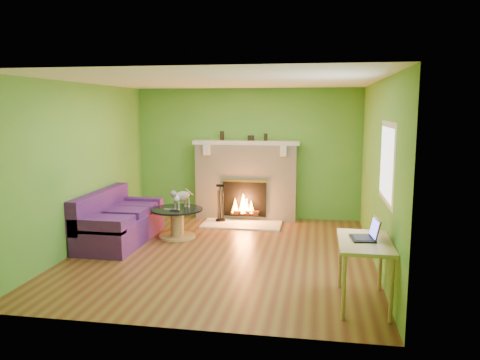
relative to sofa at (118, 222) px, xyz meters
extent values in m
plane|color=#5C2D1A|center=(1.86, -0.35, -0.33)|extent=(5.00, 5.00, 0.00)
plane|color=white|center=(1.86, -0.35, 2.27)|extent=(5.00, 5.00, 0.00)
plane|color=#4C9430|center=(1.86, 2.15, 0.97)|extent=(5.00, 0.00, 5.00)
plane|color=#4C9430|center=(1.86, -2.85, 0.97)|extent=(5.00, 0.00, 5.00)
plane|color=#4C9430|center=(-0.39, -0.35, 0.97)|extent=(0.00, 5.00, 5.00)
plane|color=#4C9430|center=(4.11, -0.35, 0.97)|extent=(0.00, 5.00, 5.00)
plane|color=silver|center=(4.10, -1.25, 1.22)|extent=(0.00, 1.20, 1.20)
plane|color=white|center=(4.09, -1.25, 1.22)|extent=(0.00, 1.06, 1.06)
cube|color=beige|center=(1.86, 1.97, 0.42)|extent=(2.00, 0.35, 1.50)
cube|color=black|center=(1.86, 1.78, 0.11)|extent=(0.85, 0.03, 0.68)
cube|color=gold|center=(1.86, 1.77, 0.47)|extent=(0.91, 0.02, 0.04)
cylinder|color=black|center=(1.86, 1.75, -0.17)|extent=(0.55, 0.07, 0.07)
cube|color=beige|center=(1.86, 1.94, 1.21)|extent=(2.10, 0.28, 0.08)
cube|color=beige|center=(1.11, 1.76, 1.07)|extent=(0.12, 0.10, 0.20)
cube|color=beige|center=(2.61, 1.76, 1.07)|extent=(0.12, 0.10, 0.20)
cube|color=beige|center=(1.86, 1.45, -0.31)|extent=(1.50, 0.75, 0.03)
cube|color=beige|center=(1.86, 1.94, 1.21)|extent=(2.10, 0.28, 0.08)
cube|color=#40185C|center=(0.06, -0.01, -0.11)|extent=(0.85, 1.88, 0.43)
cube|color=#40185C|center=(-0.29, -0.01, 0.25)|extent=(0.19, 1.88, 0.53)
cube|color=#40185C|center=(0.06, -0.85, 0.16)|extent=(0.85, 0.19, 0.21)
cube|color=#40185C|center=(0.06, 0.84, 0.16)|extent=(0.85, 0.19, 0.21)
cube|color=#40185C|center=(0.11, -0.54, 0.16)|extent=(0.68, 0.50, 0.12)
cube|color=#40185C|center=(0.11, 0.09, 0.16)|extent=(0.68, 0.50, 0.12)
cube|color=#40185C|center=(0.11, 0.62, 0.16)|extent=(0.68, 0.50, 0.12)
cylinder|color=tan|center=(0.90, 0.43, -0.31)|extent=(0.62, 0.62, 0.03)
cylinder|color=tan|center=(0.90, 0.43, -0.08)|extent=(0.22, 0.22, 0.43)
cylinder|color=black|center=(0.90, 0.43, 0.16)|extent=(0.89, 0.89, 0.03)
cube|color=tan|center=(3.81, -1.90, 0.39)|extent=(0.58, 1.00, 0.04)
cylinder|color=tan|center=(3.57, -2.35, 0.02)|extent=(0.04, 0.04, 0.70)
cylinder|color=tan|center=(4.05, -2.35, 0.02)|extent=(0.04, 0.04, 0.70)
cylinder|color=tan|center=(3.57, -1.45, 0.02)|extent=(0.04, 0.04, 0.70)
cylinder|color=tan|center=(4.05, -1.45, 0.02)|extent=(0.04, 0.04, 0.70)
cube|color=gray|center=(0.80, 0.31, 0.19)|extent=(0.17, 0.06, 0.02)
cube|color=black|center=(0.92, 0.25, 0.18)|extent=(0.16, 0.05, 0.02)
cylinder|color=black|center=(1.37, 1.97, 1.34)|extent=(0.08, 0.08, 0.18)
cylinder|color=black|center=(2.25, 1.97, 1.32)|extent=(0.07, 0.07, 0.14)
cube|color=black|center=(1.95, 1.97, 1.30)|extent=(0.12, 0.08, 0.10)
camera|label=1|loc=(3.27, -7.13, 1.88)|focal=35.00mm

